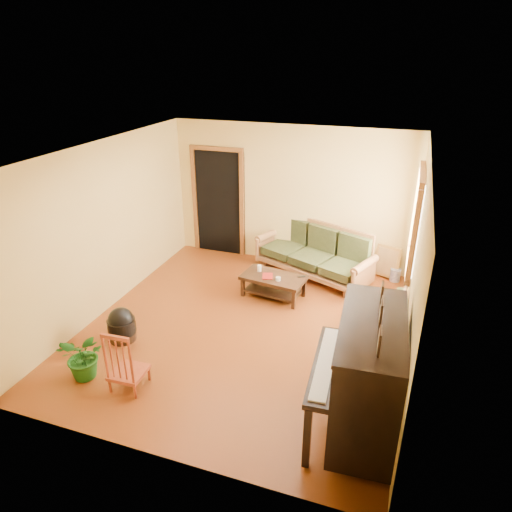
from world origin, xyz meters
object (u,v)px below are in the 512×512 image
at_px(footstool, 122,328).
at_px(armchair, 376,313).
at_px(sofa, 314,252).
at_px(coffee_table, 273,286).
at_px(red_chair, 127,358).
at_px(piano, 367,378).
at_px(ceramic_crock, 395,275).
at_px(potted_plant, 84,356).

bearing_deg(footstool, armchair, 19.83).
distance_m(sofa, footstool, 3.57).
xyz_separation_m(coffee_table, footstool, (-1.67, -1.89, -0.00)).
xyz_separation_m(coffee_table, armchair, (1.72, -0.67, 0.21)).
distance_m(sofa, red_chair, 3.97).
bearing_deg(footstool, piano, -9.74).
height_order(sofa, armchair, sofa).
bearing_deg(piano, ceramic_crock, 84.63).
bearing_deg(potted_plant, red_chair, 2.34).
bearing_deg(armchair, red_chair, -137.26).
height_order(sofa, piano, piano).
xyz_separation_m(piano, ceramic_crock, (0.13, 3.71, -0.56)).
height_order(piano, ceramic_crock, piano).
height_order(piano, potted_plant, piano).
bearing_deg(potted_plant, ceramic_crock, 48.53).
relative_size(footstool, ceramic_crock, 1.71).
xyz_separation_m(coffee_table, potted_plant, (-1.62, -2.74, 0.13)).
height_order(piano, red_chair, piano).
distance_m(armchair, ceramic_crock, 1.93).
xyz_separation_m(sofa, armchair, (1.27, -1.65, -0.07)).
distance_m(sofa, coffee_table, 1.11).
xyz_separation_m(armchair, ceramic_crock, (0.18, 1.90, -0.28)).
xyz_separation_m(footstool, red_chair, (0.66, -0.83, 0.24)).
relative_size(sofa, armchair, 2.72).
bearing_deg(ceramic_crock, piano, -92.03).
bearing_deg(armchair, piano, -82.68).
relative_size(piano, footstool, 3.90).
relative_size(sofa, coffee_table, 2.08).
relative_size(sofa, ceramic_crock, 9.29).
bearing_deg(armchair, sofa, 133.40).
height_order(piano, footstool, piano).
height_order(coffee_table, piano, piano).
relative_size(coffee_table, armchair, 1.31).
bearing_deg(piano, armchair, 88.13).
bearing_deg(potted_plant, sofa, 60.90).
distance_m(coffee_table, red_chair, 2.91).
height_order(red_chair, ceramic_crock, red_chair).
xyz_separation_m(sofa, footstool, (-2.12, -2.87, -0.27)).
height_order(coffee_table, red_chair, red_chair).
bearing_deg(armchair, potted_plant, -142.30).
bearing_deg(red_chair, armchair, 34.49).
bearing_deg(potted_plant, footstool, 93.26).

